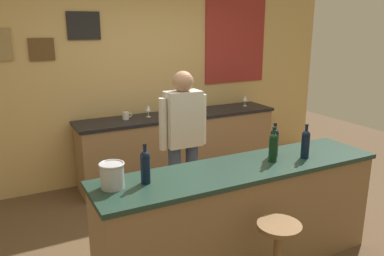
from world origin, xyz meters
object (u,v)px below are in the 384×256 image
(wine_bottle_c, at_px, (274,142))
(wine_bottle_d, at_px, (305,143))
(ice_bucket, at_px, (112,175))
(coffee_mug, at_px, (126,116))
(bar_stool, at_px, (278,251))
(wine_glass_c, at_px, (245,98))
(wine_bottle_b, at_px, (273,146))
(wine_glass_a, at_px, (148,109))
(wine_bottle_a, at_px, (145,166))
(bartender, at_px, (183,138))
(wine_glass_b, at_px, (202,102))

(wine_bottle_c, distance_m, wine_bottle_d, 0.27)
(ice_bucket, relative_size, coffee_mug, 1.50)
(bar_stool, distance_m, wine_glass_c, 3.11)
(wine_bottle_b, xyz_separation_m, wine_bottle_d, (0.31, -0.06, 0.00))
(wine_bottle_c, bearing_deg, wine_glass_a, 101.63)
(wine_bottle_a, distance_m, wine_glass_a, 2.20)
(coffee_mug, bearing_deg, wine_bottle_a, -104.06)
(wine_bottle_b, bearing_deg, wine_glass_a, 98.52)
(wine_bottle_c, height_order, wine_glass_c, wine_bottle_c)
(wine_bottle_d, bearing_deg, bartender, 125.77)
(wine_bottle_b, distance_m, wine_glass_a, 2.13)
(wine_bottle_c, distance_m, wine_glass_c, 2.28)
(wine_glass_a, bearing_deg, wine_bottle_a, -111.68)
(wine_bottle_a, xyz_separation_m, wine_glass_c, (2.32, 2.04, -0.05))
(wine_bottle_d, bearing_deg, wine_bottle_b, 169.81)
(bartender, relative_size, wine_bottle_c, 5.29)
(wine_glass_a, bearing_deg, wine_glass_c, -0.10)
(wine_bottle_a, xyz_separation_m, wine_bottle_c, (1.23, 0.04, 0.00))
(bar_stool, bearing_deg, wine_glass_a, 89.18)
(wine_bottle_b, distance_m, wine_glass_c, 2.42)
(wine_bottle_a, height_order, wine_glass_b, wine_bottle_a)
(bartender, xyz_separation_m, ice_bucket, (-0.97, -0.83, 0.08))
(bar_stool, distance_m, ice_bucket, 1.32)
(wine_glass_b, bearing_deg, wine_bottle_c, -101.08)
(bartender, relative_size, bar_stool, 2.38)
(bartender, bearing_deg, wine_bottle_c, -58.97)
(wine_bottle_d, distance_m, wine_glass_b, 2.22)
(wine_bottle_a, height_order, wine_bottle_b, same)
(wine_bottle_d, bearing_deg, coffee_mug, 113.11)
(wine_glass_b, bearing_deg, ice_bucket, -132.22)
(bartender, height_order, wine_bottle_d, bartender)
(bartender, height_order, bar_stool, bartender)
(wine_bottle_a, relative_size, coffee_mug, 2.45)
(wine_bottle_d, xyz_separation_m, wine_glass_c, (0.88, 2.16, -0.05))
(ice_bucket, relative_size, wine_glass_a, 1.21)
(wine_bottle_a, bearing_deg, bar_stool, -37.82)
(bar_stool, relative_size, coffee_mug, 5.44)
(bartender, height_order, ice_bucket, bartender)
(bar_stool, xyz_separation_m, wine_glass_c, (1.54, 2.65, 0.55))
(bartender, distance_m, coffee_mug, 1.21)
(bar_stool, relative_size, wine_glass_b, 4.39)
(wine_bottle_c, xyz_separation_m, wine_bottle_d, (0.21, -0.16, 0.00))
(wine_bottle_c, xyz_separation_m, ice_bucket, (-1.47, -0.01, -0.04))
(bartender, xyz_separation_m, wine_bottle_b, (0.40, -0.93, 0.12))
(wine_glass_c, bearing_deg, wine_glass_b, 176.23)
(ice_bucket, bearing_deg, wine_bottle_a, -7.19)
(wine_bottle_c, xyz_separation_m, wine_glass_c, (1.09, 2.00, -0.05))
(wine_bottle_b, bearing_deg, wine_bottle_c, 47.25)
(ice_bucket, xyz_separation_m, wine_glass_b, (1.87, 2.06, -0.01))
(bar_stool, distance_m, wine_glass_b, 2.88)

